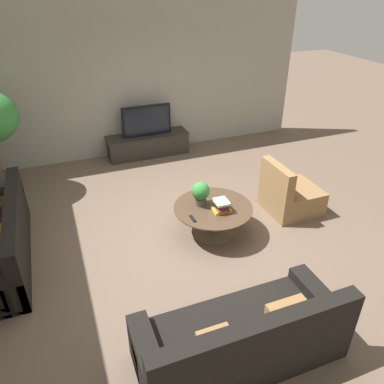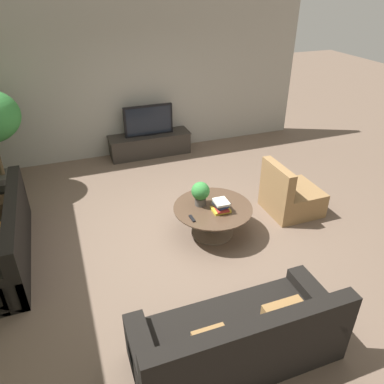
{
  "view_description": "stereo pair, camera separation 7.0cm",
  "coord_description": "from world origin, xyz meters",
  "px_view_note": "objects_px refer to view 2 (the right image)",
  "views": [
    {
      "loc": [
        -1.53,
        -4.19,
        3.35
      ],
      "look_at": [
        0.19,
        0.26,
        0.55
      ],
      "focal_mm": 35.0,
      "sensor_mm": 36.0,
      "label": 1
    },
    {
      "loc": [
        -1.46,
        -4.22,
        3.35
      ],
      "look_at": [
        0.19,
        0.26,
        0.55
      ],
      "focal_mm": 35.0,
      "sensor_mm": 36.0,
      "label": 2
    }
  ],
  "objects_px": {
    "media_console": "(150,144)",
    "armchair_wicker": "(290,196)",
    "potted_plant_tabletop": "(200,192)",
    "coffee_table": "(213,215)",
    "television": "(148,121)",
    "couch_near_entry": "(238,340)"
  },
  "relations": [
    {
      "from": "media_console",
      "to": "television",
      "type": "relative_size",
      "value": 1.69
    },
    {
      "from": "media_console",
      "to": "potted_plant_tabletop",
      "type": "height_order",
      "value": "potted_plant_tabletop"
    },
    {
      "from": "media_console",
      "to": "television",
      "type": "height_order",
      "value": "television"
    },
    {
      "from": "coffee_table",
      "to": "armchair_wicker",
      "type": "bearing_deg",
      "value": 4.71
    },
    {
      "from": "media_console",
      "to": "potted_plant_tabletop",
      "type": "bearing_deg",
      "value": -89.96
    },
    {
      "from": "media_console",
      "to": "coffee_table",
      "type": "bearing_deg",
      "value": -87.21
    },
    {
      "from": "potted_plant_tabletop",
      "to": "media_console",
      "type": "bearing_deg",
      "value": 90.04
    },
    {
      "from": "media_console",
      "to": "armchair_wicker",
      "type": "bearing_deg",
      "value": -62.22
    },
    {
      "from": "armchair_wicker",
      "to": "potted_plant_tabletop",
      "type": "height_order",
      "value": "armchair_wicker"
    },
    {
      "from": "television",
      "to": "potted_plant_tabletop",
      "type": "xyz_separation_m",
      "value": [
        0.0,
        -2.9,
        -0.1
      ]
    },
    {
      "from": "couch_near_entry",
      "to": "potted_plant_tabletop",
      "type": "bearing_deg",
      "value": -101.77
    },
    {
      "from": "television",
      "to": "coffee_table",
      "type": "relative_size",
      "value": 0.88
    },
    {
      "from": "coffee_table",
      "to": "potted_plant_tabletop",
      "type": "distance_m",
      "value": 0.39
    },
    {
      "from": "potted_plant_tabletop",
      "to": "television",
      "type": "bearing_deg",
      "value": 90.04
    },
    {
      "from": "coffee_table",
      "to": "couch_near_entry",
      "type": "height_order",
      "value": "couch_near_entry"
    },
    {
      "from": "media_console",
      "to": "coffee_table",
      "type": "height_order",
      "value": "same"
    },
    {
      "from": "couch_near_entry",
      "to": "armchair_wicker",
      "type": "distance_m",
      "value": 2.93
    },
    {
      "from": "couch_near_entry",
      "to": "television",
      "type": "bearing_deg",
      "value": -95.06
    },
    {
      "from": "media_console",
      "to": "armchair_wicker",
      "type": "xyz_separation_m",
      "value": [
        1.54,
        -2.92,
        0.04
      ]
    },
    {
      "from": "coffee_table",
      "to": "couch_near_entry",
      "type": "xyz_separation_m",
      "value": [
        -0.6,
        -2.04,
        -0.03
      ]
    },
    {
      "from": "television",
      "to": "coffee_table",
      "type": "distance_m",
      "value": 3.06
    },
    {
      "from": "couch_near_entry",
      "to": "potted_plant_tabletop",
      "type": "distance_m",
      "value": 2.24
    }
  ]
}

